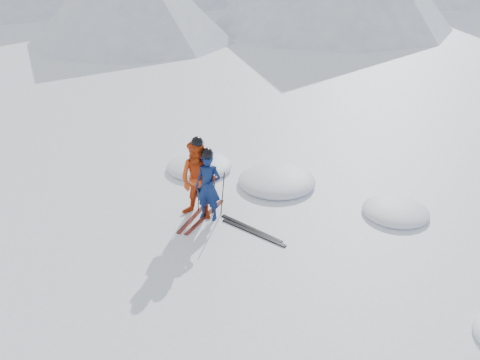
% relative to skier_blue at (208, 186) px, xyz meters
% --- Properties ---
extents(ground, '(160.00, 160.00, 0.00)m').
position_rel_skier_blue_xyz_m(ground, '(2.48, -0.52, -0.81)').
color(ground, white).
rests_on(ground, ground).
extents(skier_blue, '(0.60, 0.39, 1.63)m').
position_rel_skier_blue_xyz_m(skier_blue, '(0.00, 0.00, 0.00)').
color(skier_blue, navy).
rests_on(skier_blue, ground).
extents(skier_red, '(0.97, 0.79, 1.87)m').
position_rel_skier_blue_xyz_m(skier_red, '(-0.22, -0.00, 0.12)').
color(skier_red, '#C93E10').
rests_on(skier_red, ground).
extents(pole_blue_left, '(0.11, 0.08, 1.08)m').
position_rel_skier_blue_xyz_m(pole_blue_left, '(-0.30, 0.15, -0.27)').
color(pole_blue_left, black).
rests_on(pole_blue_left, ground).
extents(pole_blue_right, '(0.11, 0.07, 1.09)m').
position_rel_skier_blue_xyz_m(pole_blue_right, '(0.25, 0.25, -0.27)').
color(pole_blue_right, black).
rests_on(pole_blue_right, ground).
extents(pole_red_left, '(0.12, 0.10, 1.24)m').
position_rel_skier_blue_xyz_m(pole_red_left, '(-0.52, 0.25, -0.19)').
color(pole_red_left, black).
rests_on(pole_red_left, ground).
extents(pole_red_right, '(0.12, 0.09, 1.24)m').
position_rel_skier_blue_xyz_m(pole_red_right, '(0.08, 0.15, -0.19)').
color(pole_red_right, black).
rests_on(pole_red_right, ground).
extents(ski_worn_left, '(0.19, 1.70, 0.03)m').
position_rel_skier_blue_xyz_m(ski_worn_left, '(-0.34, -0.00, -0.80)').
color(ski_worn_left, black).
rests_on(ski_worn_left, ground).
extents(ski_worn_right, '(0.31, 1.70, 0.03)m').
position_rel_skier_blue_xyz_m(ski_worn_right, '(-0.10, -0.00, -0.80)').
color(ski_worn_right, black).
rests_on(ski_worn_right, ground).
extents(ski_loose_a, '(1.60, 0.74, 0.03)m').
position_rel_skier_blue_xyz_m(ski_loose_a, '(1.05, -0.15, -0.80)').
color(ski_loose_a, black).
rests_on(ski_loose_a, ground).
extents(ski_loose_b, '(1.62, 0.69, 0.03)m').
position_rel_skier_blue_xyz_m(ski_loose_b, '(1.15, -0.30, -0.80)').
color(ski_loose_b, black).
rests_on(ski_loose_b, ground).
extents(snow_lumps, '(8.78, 5.90, 0.44)m').
position_rel_skier_blue_xyz_m(snow_lumps, '(1.40, 1.72, -0.81)').
color(snow_lumps, white).
rests_on(snow_lumps, ground).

